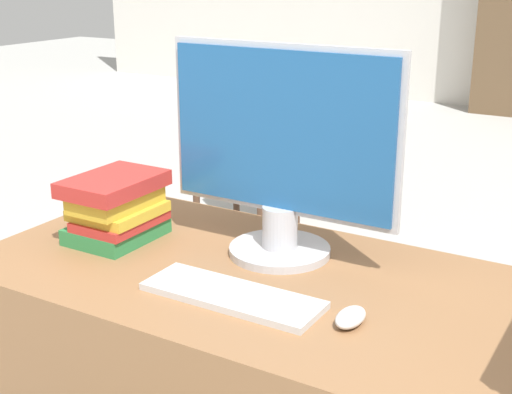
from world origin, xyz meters
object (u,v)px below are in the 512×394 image
Objects in this scene: keyboard at (232,296)px; monitor at (281,153)px; mouse at (351,317)px; book_stack at (116,208)px; far_chair at (256,154)px.

monitor is at bearing 96.87° from keyboard.
monitor is 0.38m from keyboard.
mouse is 0.37× the size of book_stack.
monitor is 1.49× the size of keyboard.
monitor is 0.47m from mouse.
monitor is 1.98m from far_chair.
monitor is at bearing 140.37° from mouse.
book_stack is 0.29× the size of far_chair.
keyboard is at bearing -66.73° from far_chair.
keyboard is at bearing -174.40° from mouse.
book_stack reaches higher than mouse.
monitor reaches higher than keyboard.
mouse is at bearing 5.60° from keyboard.
keyboard is 0.27m from mouse.
book_stack is (-0.45, 0.14, 0.08)m from keyboard.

